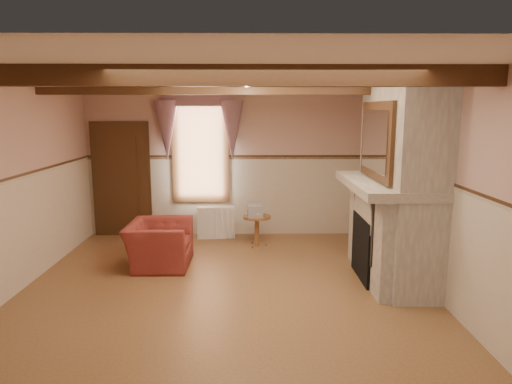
{
  "coord_description": "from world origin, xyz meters",
  "views": [
    {
      "loc": [
        0.36,
        -5.63,
        2.38
      ],
      "look_at": [
        0.43,
        0.8,
        1.22
      ],
      "focal_mm": 32.0,
      "sensor_mm": 36.0,
      "label": 1
    }
  ],
  "objects_px": {
    "side_table": "(257,231)",
    "bowl": "(389,178)",
    "armchair": "(159,244)",
    "radiator": "(216,222)",
    "oil_lamp": "(383,168)",
    "mantel_clock": "(372,166)"
  },
  "relations": [
    {
      "from": "side_table",
      "to": "bowl",
      "type": "bearing_deg",
      "value": -43.05
    },
    {
      "from": "armchair",
      "to": "side_table",
      "type": "height_order",
      "value": "armchair"
    },
    {
      "from": "bowl",
      "to": "radiator",
      "type": "bearing_deg",
      "value": 139.21
    },
    {
      "from": "radiator",
      "to": "bowl",
      "type": "height_order",
      "value": "bowl"
    },
    {
      "from": "side_table",
      "to": "oil_lamp",
      "type": "bearing_deg",
      "value": -37.05
    },
    {
      "from": "radiator",
      "to": "mantel_clock",
      "type": "xyz_separation_m",
      "value": [
        2.55,
        -1.3,
        1.22
      ]
    },
    {
      "from": "armchair",
      "to": "mantel_clock",
      "type": "height_order",
      "value": "mantel_clock"
    },
    {
      "from": "mantel_clock",
      "to": "oil_lamp",
      "type": "relative_size",
      "value": 0.86
    },
    {
      "from": "radiator",
      "to": "oil_lamp",
      "type": "relative_size",
      "value": 2.5
    },
    {
      "from": "armchair",
      "to": "side_table",
      "type": "distance_m",
      "value": 1.83
    },
    {
      "from": "side_table",
      "to": "mantel_clock",
      "type": "height_order",
      "value": "mantel_clock"
    },
    {
      "from": "oil_lamp",
      "to": "bowl",
      "type": "bearing_deg",
      "value": -90.0
    },
    {
      "from": "bowl",
      "to": "mantel_clock",
      "type": "bearing_deg",
      "value": 90.0
    },
    {
      "from": "side_table",
      "to": "bowl",
      "type": "distance_m",
      "value": 2.72
    },
    {
      "from": "side_table",
      "to": "radiator",
      "type": "bearing_deg",
      "value": 145.2
    },
    {
      "from": "bowl",
      "to": "mantel_clock",
      "type": "height_order",
      "value": "mantel_clock"
    },
    {
      "from": "armchair",
      "to": "side_table",
      "type": "xyz_separation_m",
      "value": [
        1.52,
        1.01,
        -0.07
      ]
    },
    {
      "from": "armchair",
      "to": "bowl",
      "type": "bearing_deg",
      "value": -101.2
    },
    {
      "from": "radiator",
      "to": "mantel_clock",
      "type": "relative_size",
      "value": 2.92
    },
    {
      "from": "armchair",
      "to": "side_table",
      "type": "bearing_deg",
      "value": -56.31
    },
    {
      "from": "bowl",
      "to": "oil_lamp",
      "type": "xyz_separation_m",
      "value": [
        0.0,
        0.32,
        0.1
      ]
    },
    {
      "from": "side_table",
      "to": "radiator",
      "type": "distance_m",
      "value": 0.93
    }
  ]
}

